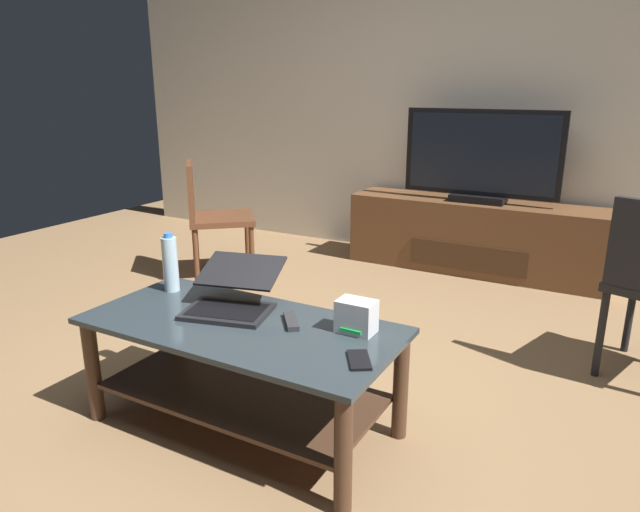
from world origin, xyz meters
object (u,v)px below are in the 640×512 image
(coffee_table, at_px, (242,357))
(media_cabinet, at_px, (476,237))
(side_chair, at_px, (210,213))
(laptop, at_px, (233,294))
(cell_phone, at_px, (359,360))
(tv_remote, at_px, (291,321))
(router_box, at_px, (356,316))
(television, at_px, (481,158))
(water_bottle_near, at_px, (170,264))

(coffee_table, bearing_deg, media_cabinet, 83.64)
(coffee_table, bearing_deg, side_chair, 132.84)
(laptop, xyz_separation_m, cell_phone, (0.66, -0.18, -0.05))
(media_cabinet, height_order, cell_phone, media_cabinet)
(media_cabinet, height_order, tv_remote, media_cabinet)
(laptop, height_order, cell_phone, laptop)
(side_chair, distance_m, tv_remote, 2.01)
(coffee_table, relative_size, tv_remote, 7.77)
(router_box, bearing_deg, television, 93.65)
(laptop, relative_size, cell_phone, 3.33)
(coffee_table, bearing_deg, router_box, 18.49)
(media_cabinet, xyz_separation_m, cell_phone, (0.26, -2.56, 0.20))
(television, height_order, laptop, television)
(tv_remote, bearing_deg, laptop, 137.23)
(media_cabinet, bearing_deg, water_bottle_near, -108.06)
(side_chair, relative_size, router_box, 5.92)
(television, distance_m, water_bottle_near, 2.46)
(coffee_table, xyz_separation_m, media_cabinet, (0.28, 2.50, -0.05))
(media_cabinet, distance_m, tv_remote, 2.42)
(media_cabinet, relative_size, tv_remote, 11.63)
(side_chair, xyz_separation_m, water_bottle_near, (0.84, -1.28, 0.11))
(water_bottle_near, relative_size, cell_phone, 1.88)
(media_cabinet, xyz_separation_m, tv_remote, (-0.10, -2.40, 0.20))
(coffee_table, xyz_separation_m, television, (0.28, 2.47, 0.53))
(coffee_table, height_order, laptop, laptop)
(television, bearing_deg, coffee_table, -96.41)
(coffee_table, distance_m, tv_remote, 0.25)
(media_cabinet, height_order, water_bottle_near, water_bottle_near)
(water_bottle_near, bearing_deg, side_chair, 123.24)
(cell_phone, bearing_deg, coffee_table, 140.84)
(coffee_table, relative_size, water_bottle_near, 4.71)
(media_cabinet, relative_size, router_box, 13.26)
(water_bottle_near, height_order, tv_remote, water_bottle_near)
(television, relative_size, side_chair, 1.33)
(water_bottle_near, bearing_deg, router_box, -0.39)
(side_chair, height_order, water_bottle_near, side_chair)
(side_chair, relative_size, cell_phone, 5.93)
(water_bottle_near, distance_m, tv_remote, 0.67)
(media_cabinet, distance_m, laptop, 2.43)
(tv_remote, bearing_deg, side_chair, 99.57)
(cell_phone, bearing_deg, water_bottle_near, 135.97)
(cell_phone, bearing_deg, television, 63.66)
(laptop, height_order, tv_remote, laptop)
(side_chair, bearing_deg, cell_phone, -38.75)
(side_chair, distance_m, router_box, 2.18)
(laptop, relative_size, tv_remote, 2.91)
(water_bottle_near, relative_size, tv_remote, 1.65)
(laptop, xyz_separation_m, water_bottle_near, (-0.37, 0.04, 0.07))
(water_bottle_near, bearing_deg, media_cabinet, 71.94)
(cell_phone, relative_size, tv_remote, 0.88)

